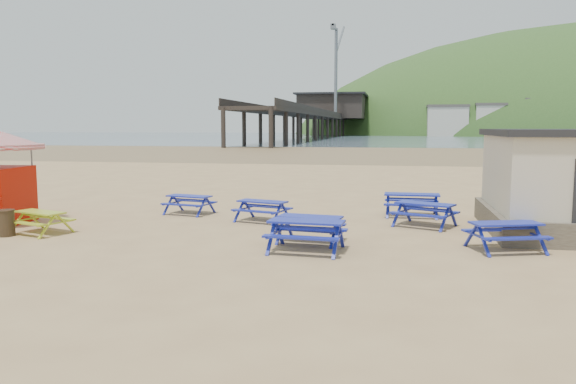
% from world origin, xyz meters
% --- Properties ---
extents(ground, '(400.00, 400.00, 0.00)m').
position_xyz_m(ground, '(0.00, 0.00, 0.00)').
color(ground, tan).
rests_on(ground, ground).
extents(wet_sand, '(400.00, 400.00, 0.00)m').
position_xyz_m(wet_sand, '(0.00, 55.00, 0.00)').
color(wet_sand, olive).
rests_on(wet_sand, ground).
extents(sea, '(400.00, 400.00, 0.00)m').
position_xyz_m(sea, '(0.00, 170.00, 0.01)').
color(sea, '#485A67').
rests_on(sea, ground).
extents(picnic_table_blue_a, '(1.88, 1.63, 0.69)m').
position_xyz_m(picnic_table_blue_a, '(-3.53, 2.33, 0.35)').
color(picnic_table_blue_a, '#18379A').
rests_on(picnic_table_blue_a, ground).
extents(picnic_table_blue_b, '(2.29, 2.11, 0.77)m').
position_xyz_m(picnic_table_blue_b, '(4.93, 1.25, 0.39)').
color(picnic_table_blue_b, '#18379A').
rests_on(picnic_table_blue_b, ground).
extents(picnic_table_blue_c, '(1.97, 1.60, 0.82)m').
position_xyz_m(picnic_table_blue_c, '(4.57, 3.34, 0.41)').
color(picnic_table_blue_c, '#18379A').
rests_on(picnic_table_blue_c, ground).
extents(picnic_table_blue_d, '(2.05, 1.70, 0.82)m').
position_xyz_m(picnic_table_blue_d, '(1.72, -3.08, 0.41)').
color(picnic_table_blue_d, '#18379A').
rests_on(picnic_table_blue_d, ground).
extents(picnic_table_blue_e, '(1.94, 1.65, 0.74)m').
position_xyz_m(picnic_table_blue_e, '(1.64, -1.89, 0.37)').
color(picnic_table_blue_e, '#18379A').
rests_on(picnic_table_blue_e, ground).
extents(picnic_table_blue_f, '(2.15, 1.92, 0.75)m').
position_xyz_m(picnic_table_blue_f, '(6.81, -2.04, 0.38)').
color(picnic_table_blue_f, '#18379A').
rests_on(picnic_table_blue_f, ground).
extents(picnic_table_yellow, '(1.94, 1.74, 0.68)m').
position_xyz_m(picnic_table_yellow, '(-6.58, -2.16, 0.34)').
color(picnic_table_yellow, '#A4D42C').
rests_on(picnic_table_yellow, ground).
extents(litter_bin, '(0.54, 0.54, 0.79)m').
position_xyz_m(litter_bin, '(-7.35, -2.71, 0.40)').
color(litter_bin, '#3D2D1B').
rests_on(litter_bin, ground).
extents(pier, '(24.00, 220.00, 39.29)m').
position_xyz_m(pier, '(-17.99, 178.23, 5.46)').
color(pier, black).
rests_on(pier, ground).
extents(picnic_table_blue_g, '(2.00, 1.77, 0.71)m').
position_xyz_m(picnic_table_blue_g, '(-0.48, 1.24, 0.36)').
color(picnic_table_blue_g, '#18379A').
rests_on(picnic_table_blue_g, ground).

